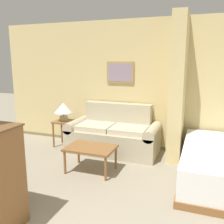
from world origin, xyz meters
TOP-DOWN VIEW (x-y plane):
  - wall_back at (-0.00, 3.93)m, footprint 6.51×0.16m
  - wall_partition_pillar at (0.72, 3.52)m, footprint 0.24×0.70m
  - couch at (-0.48, 3.45)m, footprint 1.79×0.84m
  - coffee_table at (-0.51, 2.44)m, footprint 0.78×0.55m
  - side_table at (-1.57, 3.40)m, footprint 0.39×0.39m
  - table_lamp at (-1.57, 3.40)m, footprint 0.38×0.38m

SIDE VIEW (x-z plane):
  - couch at x=-0.48m, z-range -0.13..0.81m
  - coffee_table at x=-0.51m, z-range 0.16..0.58m
  - side_table at x=-1.57m, z-range 0.17..0.72m
  - table_lamp at x=-1.57m, z-range 0.62..1.00m
  - wall_back at x=0.00m, z-range 0.00..2.60m
  - wall_partition_pillar at x=0.72m, z-range 0.00..2.60m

